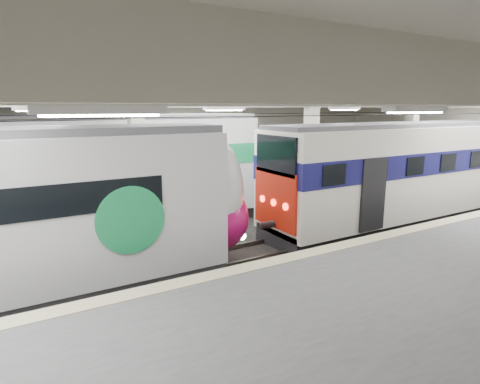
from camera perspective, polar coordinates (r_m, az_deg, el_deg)
station_hall at (r=11.94m, az=6.35°, el=3.47°), size 36.00×24.00×5.75m
modern_emu at (r=11.53m, az=-28.33°, el=-3.43°), size 13.99×2.89×4.50m
older_rer at (r=18.52m, az=21.74°, el=2.70°), size 13.19×2.91×4.36m
far_train at (r=17.05m, az=-22.20°, el=2.42°), size 14.95×3.43×4.71m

